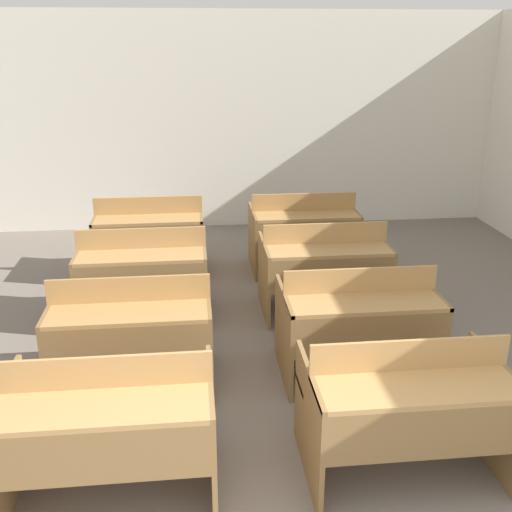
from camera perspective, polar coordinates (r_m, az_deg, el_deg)
wall_back at (r=7.96m, az=-2.83°, el=12.55°), size 7.23×0.06×2.75m
bench_front_left at (r=3.42m, az=-13.81°, el=-15.20°), size 1.12×0.76×0.85m
bench_front_right at (r=3.58m, az=14.12°, el=-13.50°), size 1.12×0.76×0.85m
bench_second_left at (r=4.36m, az=-11.73°, el=-6.89°), size 1.12×0.76×0.85m
bench_second_right at (r=4.48m, az=9.74°, el=-5.96°), size 1.12×0.76×0.85m
bench_third_left at (r=5.40m, az=-10.70°, el=-1.47°), size 1.12×0.76×0.85m
bench_third_right at (r=5.48m, az=6.54°, el=-0.90°), size 1.12×0.76×0.85m
bench_back_left at (r=6.44m, az=-10.09°, el=2.11°), size 1.12×0.76×0.85m
bench_back_right at (r=6.51m, az=4.54°, el=2.54°), size 1.12×0.76×0.85m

